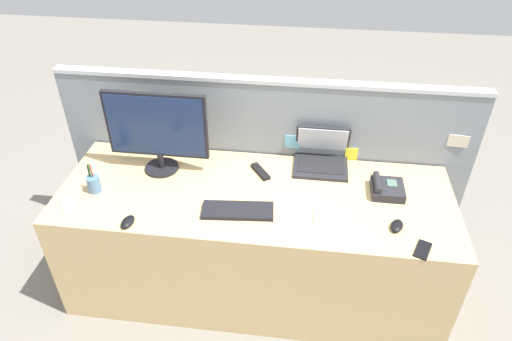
% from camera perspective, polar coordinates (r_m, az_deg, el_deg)
% --- Properties ---
extents(ground_plane, '(10.00, 10.00, 0.00)m').
position_cam_1_polar(ground_plane, '(3.11, -0.12, -13.55)').
color(ground_plane, slate).
extents(desk, '(2.21, 0.79, 0.74)m').
position_cam_1_polar(desk, '(2.83, -0.13, -8.66)').
color(desk, tan).
rests_on(desk, ground_plane).
extents(cubicle_divider, '(2.54, 0.08, 1.24)m').
position_cam_1_polar(cubicle_divider, '(3.01, 0.94, 0.56)').
color(cubicle_divider, gray).
rests_on(cubicle_divider, ground_plane).
extents(desktop_monitor, '(0.59, 0.20, 0.50)m').
position_cam_1_polar(desktop_monitor, '(2.69, -12.14, 5.06)').
color(desktop_monitor, black).
rests_on(desktop_monitor, desk).
extents(laptop, '(0.32, 0.28, 0.24)m').
position_cam_1_polar(laptop, '(2.81, 8.06, 1.80)').
color(laptop, '#232328').
rests_on(laptop, desk).
extents(desk_phone, '(0.18, 0.18, 0.09)m').
position_cam_1_polar(desk_phone, '(2.67, 15.76, -2.14)').
color(desk_phone, '#232328').
rests_on(desk_phone, desk).
extents(keyboard_main, '(0.39, 0.17, 0.02)m').
position_cam_1_polar(keyboard_main, '(2.46, -2.26, -4.95)').
color(keyboard_main, black).
rests_on(keyboard_main, desk).
extents(computer_mouse_right_hand, '(0.09, 0.11, 0.03)m').
position_cam_1_polar(computer_mouse_right_hand, '(2.47, 16.97, -6.53)').
color(computer_mouse_right_hand, black).
rests_on(computer_mouse_right_hand, desk).
extents(computer_mouse_left_hand, '(0.07, 0.11, 0.03)m').
position_cam_1_polar(computer_mouse_left_hand, '(2.47, -15.53, -6.10)').
color(computer_mouse_left_hand, black).
rests_on(computer_mouse_left_hand, desk).
extents(pen_cup, '(0.07, 0.07, 0.19)m').
position_cam_1_polar(pen_cup, '(2.73, -19.36, -1.55)').
color(pen_cup, '#4C7093').
rests_on(pen_cup, desk).
extents(cell_phone_black_slab, '(0.11, 0.14, 0.01)m').
position_cam_1_polar(cell_phone_black_slab, '(2.40, 19.86, -9.17)').
color(cell_phone_black_slab, black).
rests_on(cell_phone_black_slab, desk).
extents(cell_phone_white_slab, '(0.07, 0.14, 0.01)m').
position_cam_1_polar(cell_phone_white_slab, '(2.44, 7.82, -5.90)').
color(cell_phone_white_slab, silver).
rests_on(cell_phone_white_slab, desk).
extents(cell_phone_silver_slab, '(0.13, 0.14, 0.01)m').
position_cam_1_polar(cell_phone_silver_slab, '(2.70, -22.12, -3.98)').
color(cell_phone_silver_slab, '#B7BAC1').
rests_on(cell_phone_silver_slab, desk).
extents(tv_remote, '(0.13, 0.16, 0.02)m').
position_cam_1_polar(tv_remote, '(2.73, 0.55, -0.12)').
color(tv_remote, black).
rests_on(tv_remote, desk).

